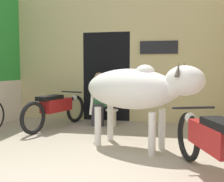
# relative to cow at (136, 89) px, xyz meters

# --- Properties ---
(wall_back_with_doorway) EXTENTS (5.48, 0.94, 3.63)m
(wall_back_with_doorway) POSITION_rel_cow_xyz_m (-0.73, 2.53, 0.60)
(wall_back_with_doorway) COLOR #D1BC84
(wall_back_with_doorway) RESTS_ON ground_plane
(cow) EXTENTS (2.06, 1.26, 1.41)m
(cow) POSITION_rel_cow_xyz_m (0.00, 0.00, 0.00)
(cow) COLOR silver
(cow) RESTS_ON ground_plane
(motorcycle_near) EXTENTS (0.79, 2.07, 0.79)m
(motorcycle_near) POSITION_rel_cow_xyz_m (0.99, -1.14, -0.52)
(motorcycle_near) COLOR black
(motorcycle_near) RESTS_ON ground_plane
(motorcycle_far) EXTENTS (0.80, 2.01, 0.78)m
(motorcycle_far) POSITION_rel_cow_xyz_m (-1.89, 1.24, -0.53)
(motorcycle_far) COLOR black
(motorcycle_far) RESTS_ON ground_plane
(shopkeeper_seated) EXTENTS (0.37, 0.34, 1.22)m
(shopkeeper_seated) POSITION_rel_cow_xyz_m (-1.03, 1.69, -0.33)
(shopkeeper_seated) COLOR #3D3842
(shopkeeper_seated) RESTS_ON ground_plane
(plastic_stool) EXTENTS (0.29, 0.29, 0.39)m
(plastic_stool) POSITION_rel_cow_xyz_m (-0.71, 1.64, -0.77)
(plastic_stool) COLOR beige
(plastic_stool) RESTS_ON ground_plane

